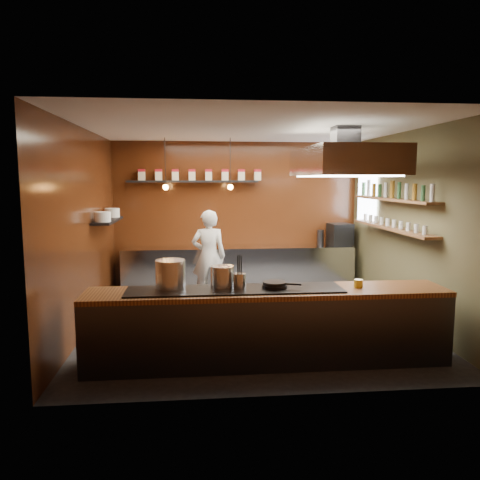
{
  "coord_description": "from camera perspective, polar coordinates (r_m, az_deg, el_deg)",
  "views": [
    {
      "loc": [
        -0.87,
        -7.08,
        2.25
      ],
      "look_at": [
        -0.15,
        0.4,
        1.27
      ],
      "focal_mm": 35.0,
      "sensor_mm": 36.0,
      "label": 1
    }
  ],
  "objects": [
    {
      "name": "floor",
      "position": [
        7.48,
        1.43,
        -10.07
      ],
      "size": [
        5.0,
        5.0,
        0.0
      ],
      "primitive_type": "plane",
      "color": "black",
      "rests_on": "ground"
    },
    {
      "name": "back_wall",
      "position": [
        9.64,
        -0.35,
        3.0
      ],
      "size": [
        5.0,
        0.0,
        5.0
      ],
      "primitive_type": "plane",
      "rotation": [
        1.57,
        0.0,
        0.0
      ],
      "color": "black",
      "rests_on": "ground"
    },
    {
      "name": "left_wall",
      "position": [
        7.3,
        -18.41,
        1.17
      ],
      "size": [
        0.0,
        5.0,
        5.0
      ],
      "primitive_type": "plane",
      "rotation": [
        1.57,
        0.0,
        1.57
      ],
      "color": "black",
      "rests_on": "ground"
    },
    {
      "name": "right_wall",
      "position": [
        7.87,
        19.84,
        1.54
      ],
      "size": [
        0.0,
        5.0,
        5.0
      ],
      "primitive_type": "plane",
      "rotation": [
        1.57,
        0.0,
        -1.57
      ],
      "color": "brown",
      "rests_on": "ground"
    },
    {
      "name": "ceiling",
      "position": [
        7.17,
        1.51,
        13.45
      ],
      "size": [
        5.0,
        5.0,
        0.0
      ],
      "primitive_type": "plane",
      "rotation": [
        3.14,
        0.0,
        0.0
      ],
      "color": "silver",
      "rests_on": "back_wall"
    },
    {
      "name": "window_pane",
      "position": [
        9.39,
        15.23,
        5.06
      ],
      "size": [
        0.0,
        1.0,
        1.0
      ],
      "primitive_type": "plane",
      "rotation": [
        1.57,
        0.0,
        -1.57
      ],
      "color": "white",
      "rests_on": "right_wall"
    },
    {
      "name": "prep_counter",
      "position": [
        9.46,
        -0.17,
        -3.51
      ],
      "size": [
        4.6,
        0.65,
        0.9
      ],
      "primitive_type": "cube",
      "color": "silver",
      "rests_on": "floor"
    },
    {
      "name": "pass_counter",
      "position": [
        5.82,
        3.35,
        -10.41
      ],
      "size": [
        4.4,
        0.72,
        0.94
      ],
      "color": "#38383D",
      "rests_on": "floor"
    },
    {
      "name": "tin_shelf",
      "position": [
        9.44,
        -5.77,
        7.11
      ],
      "size": [
        2.6,
        0.26,
        0.04
      ],
      "primitive_type": "cube",
      "color": "black",
      "rests_on": "back_wall"
    },
    {
      "name": "plate_shelf",
      "position": [
        8.24,
        -15.81,
        2.3
      ],
      "size": [
        0.3,
        1.4,
        0.04
      ],
      "primitive_type": "cube",
      "color": "black",
      "rests_on": "left_wall"
    },
    {
      "name": "bottle_shelf_upper",
      "position": [
        8.05,
        18.03,
        4.74
      ],
      "size": [
        0.26,
        2.8,
        0.04
      ],
      "primitive_type": "cube",
      "color": "brown",
      "rests_on": "right_wall"
    },
    {
      "name": "bottle_shelf_lower",
      "position": [
        8.09,
        17.89,
        1.41
      ],
      "size": [
        0.26,
        2.8,
        0.04
      ],
      "primitive_type": "cube",
      "color": "brown",
      "rests_on": "right_wall"
    },
    {
      "name": "extractor_hood",
      "position": [
        7.02,
        12.63,
        9.35
      ],
      "size": [
        1.2,
        2.0,
        0.72
      ],
      "color": "#38383D",
      "rests_on": "ceiling"
    },
    {
      "name": "pendant_left",
      "position": [
        8.79,
        -9.06,
        6.72
      ],
      "size": [
        0.1,
        0.1,
        0.95
      ],
      "color": "black",
      "rests_on": "ceiling"
    },
    {
      "name": "pendant_right",
      "position": [
        8.8,
        -1.19,
        6.81
      ],
      "size": [
        0.1,
        0.1,
        0.95
      ],
      "color": "black",
      "rests_on": "ceiling"
    },
    {
      "name": "storage_tins",
      "position": [
        9.44,
        -4.86,
        7.92
      ],
      "size": [
        2.43,
        0.13,
        0.22
      ],
      "color": "beige",
      "rests_on": "tin_shelf"
    },
    {
      "name": "plate_stacks",
      "position": [
        8.23,
        -15.84,
        2.99
      ],
      "size": [
        0.26,
        1.16,
        0.16
      ],
      "color": "white",
      "rests_on": "plate_shelf"
    },
    {
      "name": "bottles",
      "position": [
        8.05,
        18.07,
        5.74
      ],
      "size": [
        0.06,
        2.66,
        0.24
      ],
      "color": "silver",
      "rests_on": "bottle_shelf_upper"
    },
    {
      "name": "wine_glasses",
      "position": [
        8.08,
        17.92,
        2.01
      ],
      "size": [
        0.07,
        2.37,
        0.13
      ],
      "color": "silver",
      "rests_on": "bottle_shelf_lower"
    },
    {
      "name": "stockpot_large",
      "position": [
        5.69,
        -8.47,
        -4.16
      ],
      "size": [
        0.37,
        0.37,
        0.35
      ],
      "primitive_type": "cylinder",
      "rotation": [
        0.0,
        0.0,
        -0.04
      ],
      "color": "silver",
      "rests_on": "pass_counter"
    },
    {
      "name": "stockpot_small",
      "position": [
        5.69,
        -2.19,
        -4.49
      ],
      "size": [
        0.31,
        0.31,
        0.26
      ],
      "primitive_type": "cylinder",
      "rotation": [
        0.0,
        0.0,
        0.11
      ],
      "color": "silver",
      "rests_on": "pass_counter"
    },
    {
      "name": "utensil_crock",
      "position": [
        5.62,
        -0.06,
        -5.05
      ],
      "size": [
        0.16,
        0.16,
        0.19
      ],
      "primitive_type": "cylinder",
      "rotation": [
        0.0,
        0.0,
        0.07
      ],
      "color": "#B9BCC0",
      "rests_on": "pass_counter"
    },
    {
      "name": "frying_pan",
      "position": [
        5.7,
        4.27,
        -5.47
      ],
      "size": [
        0.46,
        0.31,
        0.08
      ],
      "color": "black",
      "rests_on": "pass_counter"
    },
    {
      "name": "butter_jar",
      "position": [
        5.98,
        14.23,
        -5.16
      ],
      "size": [
        0.14,
        0.14,
        0.1
      ],
      "primitive_type": "cylinder",
      "rotation": [
        0.0,
        0.0,
        -0.32
      ],
      "color": "yellow",
      "rests_on": "pass_counter"
    },
    {
      "name": "espresso_machine",
      "position": [
        9.83,
        12.08,
        0.69
      ],
      "size": [
        0.49,
        0.47,
        0.44
      ],
      "primitive_type": "cube",
      "rotation": [
        0.0,
        0.0,
        0.12
      ],
      "color": "black",
      "rests_on": "prep_counter"
    },
    {
      "name": "chef",
      "position": [
        8.52,
        -3.83,
        -2.02
      ],
      "size": [
        0.63,
        0.42,
        1.7
      ],
      "primitive_type": "imported",
      "rotation": [
        0.0,
        0.0,
        3.12
      ],
      "color": "white",
      "rests_on": "floor"
    }
  ]
}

